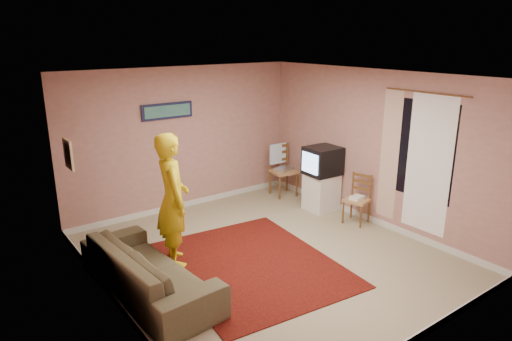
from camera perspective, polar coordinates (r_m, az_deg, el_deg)
ground at (r=6.83m, az=1.37°, el=-10.58°), size 5.00×5.00×0.00m
wall_back at (r=8.39m, az=-9.07°, el=3.88°), size 4.50×0.02×2.60m
wall_front at (r=4.74m, az=20.40°, el=-7.10°), size 4.50×0.02×2.60m
wall_left at (r=5.34m, az=-18.08°, el=-4.19°), size 0.02×5.00×2.60m
wall_right at (r=7.88m, az=14.53°, el=2.71°), size 0.02×5.00×2.60m
ceiling at (r=6.10m, az=1.54°, el=11.70°), size 4.50×5.00×0.02m
baseboard_back at (r=8.74m, az=-8.67°, el=-4.15°), size 4.50×0.02×0.10m
baseboard_front at (r=5.35m, az=18.89°, el=-19.44°), size 4.50×0.02×0.10m
baseboard_left at (r=5.89m, az=-16.87°, el=-15.63°), size 0.02×5.00×0.10m
baseboard_right at (r=8.25m, az=13.86°, el=-5.75°), size 0.02×5.00×0.10m
window at (r=7.32m, az=19.99°, el=2.41°), size 0.01×1.10×1.50m
curtain_sheer at (r=7.28m, az=20.75°, el=0.62°), size 0.01×0.75×2.10m
curtain_floral at (r=7.65m, az=16.34°, el=1.78°), size 0.01×0.35×2.10m
curtain_rod at (r=7.14m, az=20.49°, el=9.14°), size 0.02×1.40×0.02m
picture_back at (r=8.13m, az=-11.02°, el=7.32°), size 0.95×0.04×0.28m
picture_left at (r=6.76m, az=-22.39°, el=1.90°), size 0.04×0.38×0.42m
area_rug at (r=6.58m, az=-0.67°, el=-11.64°), size 2.43×2.92×0.01m
tv_cabinet at (r=8.50m, az=8.16°, el=-2.65°), size 0.54×0.49×0.68m
crt_tv at (r=8.32m, az=8.30°, el=1.21°), size 0.62×0.56×0.51m
chair_a at (r=9.10m, az=3.49°, el=0.66°), size 0.52×0.50×0.56m
dvd_player at (r=9.12m, az=3.48°, el=0.22°), size 0.40×0.33×0.06m
blue_throw at (r=9.19m, az=2.76°, el=2.12°), size 0.38×0.05×0.40m
chair_b at (r=7.94m, az=12.53°, el=-2.92°), size 0.46×0.47×0.46m
game_console at (r=7.96m, az=12.50°, el=-3.33°), size 0.27×0.21×0.05m
sofa at (r=5.94m, az=-13.26°, el=-11.98°), size 1.04×2.28×0.65m
person at (r=6.39m, az=-10.38°, el=-3.62°), size 0.61×0.78×1.89m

